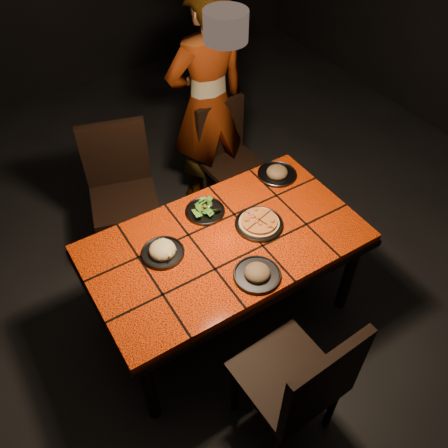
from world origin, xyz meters
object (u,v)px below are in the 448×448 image
plate_pasta (163,251)px  chair_far_right (228,153)px  plate_pizza (259,223)px  dining_table (225,249)px  chair_far_left (121,183)px  chair_near (302,382)px  diner (208,103)px

plate_pasta → chair_far_right: bearing=40.8°
plate_pizza → plate_pasta: plate_pasta is taller
dining_table → plate_pizza: size_ratio=5.44×
plate_pasta → plate_pizza: bearing=-10.1°
plate_pizza → plate_pasta: size_ratio=1.21×
chair_far_left → chair_far_right: size_ratio=1.10×
chair_far_right → plate_pizza: bearing=-115.2°
chair_far_right → plate_pasta: 1.30m
chair_near → chair_far_right: chair_near is taller
diner → plate_pizza: diner is taller
chair_far_left → plate_pasta: 0.90m
chair_near → plate_pasta: bearing=-78.5°
chair_far_right → plate_pasta: chair_far_right is taller
chair_far_right → plate_pizza: size_ratio=3.09×
dining_table → chair_far_right: (0.61, 0.93, -0.14)m
diner → plate_pasta: diner is taller
chair_far_left → plate_pizza: (0.49, -0.98, 0.19)m
chair_near → diner: 2.12m
plate_pasta → chair_far_left: bearing=83.7°
chair_far_left → chair_far_right: 0.87m
dining_table → chair_near: 0.88m
chair_far_left → chair_far_right: bearing=13.3°
dining_table → diner: (0.55, 1.12, 0.21)m
chair_near → chair_far_left: size_ratio=1.02×
diner → dining_table: bearing=65.8°
chair_far_right → chair_near: bearing=-114.9°
chair_near → diner: bearing=-111.1°
chair_near → chair_far_left: 1.85m
diner → plate_pasta: 1.37m
chair_far_right → plate_pasta: bearing=-142.5°
dining_table → plate_pasta: 0.38m
chair_far_left → diner: (0.81, 0.14, 0.30)m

